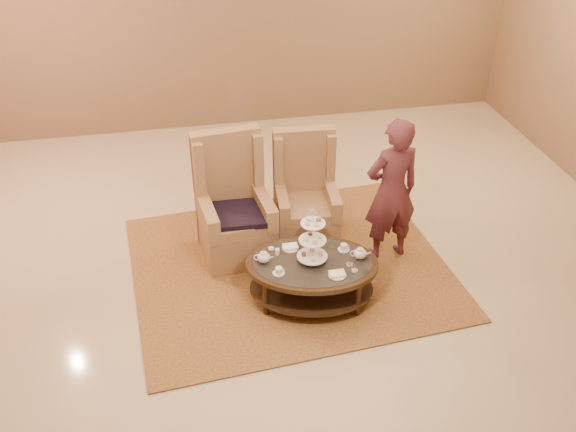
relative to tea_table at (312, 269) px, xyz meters
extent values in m
plane|color=beige|center=(-0.24, 0.06, -0.37)|extent=(8.00, 8.00, 0.00)
cube|color=white|center=(-0.24, 0.06, -0.37)|extent=(8.00, 8.00, 0.02)
cube|color=#8A684B|center=(-0.24, 4.06, 1.38)|extent=(8.00, 0.04, 3.50)
cube|color=#A07438|center=(-0.10, 0.53, -0.37)|extent=(3.31, 2.84, 0.02)
cylinder|color=black|center=(-0.46, -0.13, -0.17)|extent=(0.06, 0.06, 0.40)
cylinder|color=black|center=(0.37, -0.31, -0.17)|extent=(0.06, 0.06, 0.40)
cylinder|color=black|center=(-0.37, 0.31, -0.17)|extent=(0.06, 0.06, 0.40)
cylinder|color=black|center=(0.46, 0.13, -0.17)|extent=(0.06, 0.06, 0.40)
cylinder|color=silver|center=(0.00, 0.00, 0.34)|extent=(0.01, 0.01, 0.50)
torus|color=silver|center=(0.00, 0.00, 0.59)|extent=(0.13, 0.03, 0.13)
cylinder|color=silver|center=(0.00, 0.00, 0.15)|extent=(0.34, 0.34, 0.01)
cylinder|color=silver|center=(0.00, 0.00, 0.33)|extent=(0.30, 0.30, 0.01)
cylinder|color=silver|center=(0.00, 0.00, 0.51)|extent=(0.26, 0.26, 0.01)
cylinder|color=#D5756D|center=(0.08, -0.02, 0.17)|extent=(0.05, 0.05, 0.03)
cylinder|color=tan|center=(0.02, 0.08, 0.17)|extent=(0.05, 0.05, 0.03)
cylinder|color=brown|center=(-0.08, 0.02, 0.17)|extent=(0.05, 0.05, 0.03)
cylinder|color=beige|center=(-0.02, -0.08, 0.17)|extent=(0.05, 0.05, 0.03)
ellipsoid|color=tan|center=(0.07, 0.01, 0.35)|extent=(0.05, 0.05, 0.03)
ellipsoid|color=brown|center=(-0.01, 0.07, 0.35)|extent=(0.05, 0.05, 0.03)
ellipsoid|color=beige|center=(-0.07, -0.01, 0.35)|extent=(0.05, 0.05, 0.03)
ellipsoid|color=#D5756D|center=(0.01, -0.07, 0.35)|extent=(0.05, 0.05, 0.03)
cube|color=brown|center=(0.06, 0.02, 0.52)|extent=(0.05, 0.04, 0.02)
cube|color=beige|center=(-0.02, 0.06, 0.52)|extent=(0.05, 0.04, 0.02)
cube|color=#D5756D|center=(-0.06, -0.02, 0.52)|extent=(0.05, 0.04, 0.02)
cube|color=tan|center=(0.02, -0.06, 0.52)|extent=(0.05, 0.04, 0.02)
ellipsoid|color=silver|center=(-0.44, 0.07, 0.14)|extent=(0.14, 0.14, 0.10)
cylinder|color=silver|center=(-0.44, 0.07, 0.19)|extent=(0.07, 0.07, 0.01)
sphere|color=silver|center=(-0.44, 0.07, 0.20)|extent=(0.02, 0.02, 0.02)
cone|color=silver|center=(-0.36, 0.06, 0.15)|extent=(0.08, 0.04, 0.05)
torus|color=silver|center=(-0.50, 0.09, 0.14)|extent=(0.07, 0.03, 0.07)
ellipsoid|color=silver|center=(0.44, -0.04, 0.14)|extent=(0.14, 0.14, 0.10)
cylinder|color=silver|center=(0.44, -0.04, 0.19)|extent=(0.07, 0.07, 0.01)
sphere|color=silver|center=(0.44, -0.04, 0.20)|extent=(0.02, 0.02, 0.02)
cone|color=silver|center=(0.52, -0.06, 0.15)|extent=(0.08, 0.04, 0.05)
torus|color=silver|center=(0.39, -0.03, 0.14)|extent=(0.07, 0.03, 0.07)
cylinder|color=silver|center=(-0.33, -0.11, 0.09)|extent=(0.13, 0.13, 0.01)
cylinder|color=silver|center=(-0.33, -0.11, 0.12)|extent=(0.08, 0.08, 0.06)
torus|color=silver|center=(-0.30, -0.12, 0.12)|extent=(0.04, 0.02, 0.04)
cylinder|color=silver|center=(0.33, 0.11, 0.09)|extent=(0.13, 0.13, 0.01)
cylinder|color=silver|center=(0.33, 0.11, 0.12)|extent=(0.08, 0.08, 0.06)
torus|color=silver|center=(0.37, 0.11, 0.12)|extent=(0.04, 0.02, 0.04)
cylinder|color=silver|center=(-0.16, 0.24, 0.09)|extent=(0.19, 0.19, 0.01)
cube|color=white|center=(-0.16, 0.24, 0.10)|extent=(0.14, 0.10, 0.02)
cylinder|color=silver|center=(0.17, -0.24, 0.09)|extent=(0.19, 0.19, 0.01)
cube|color=white|center=(0.17, -0.24, 0.10)|extent=(0.14, 0.10, 0.02)
cylinder|color=silver|center=(-0.29, 0.17, 0.12)|extent=(0.05, 0.05, 0.06)
cylinder|color=silver|center=(0.35, -0.22, 0.09)|extent=(0.07, 0.07, 0.01)
cylinder|color=#D5756D|center=(0.35, -0.22, 0.10)|extent=(0.05, 0.05, 0.01)
cylinder|color=silver|center=(0.32, -0.12, 0.09)|extent=(0.07, 0.07, 0.01)
cylinder|color=brown|center=(0.32, -0.12, 0.10)|extent=(0.05, 0.05, 0.01)
cylinder|color=silver|center=(-0.34, 0.26, 0.09)|extent=(0.07, 0.07, 0.01)
cylinder|color=beige|center=(-0.34, 0.26, 0.10)|extent=(0.05, 0.05, 0.01)
cube|color=#A4774D|center=(-0.59, 0.87, -0.16)|extent=(0.78, 0.78, 0.42)
cube|color=#A4774D|center=(-0.59, 0.82, 0.10)|extent=(0.66, 0.66, 0.10)
cube|color=#A4774D|center=(-0.63, 1.16, 0.28)|extent=(0.71, 0.22, 1.30)
cube|color=#A4774D|center=(-0.92, 1.08, 0.58)|extent=(0.12, 0.23, 0.60)
cube|color=#A4774D|center=(-0.32, 1.15, 0.58)|extent=(0.12, 0.23, 0.60)
cube|color=#A4774D|center=(-0.88, 0.78, 0.18)|extent=(0.19, 0.64, 0.26)
cube|color=#A4774D|center=(-0.30, 0.85, 0.18)|extent=(0.19, 0.64, 0.26)
cube|color=black|center=(-0.59, 0.79, 0.17)|extent=(0.56, 0.52, 0.06)
cube|color=#A4774D|center=(0.17, 0.99, -0.18)|extent=(0.69, 0.69, 0.39)
cube|color=#A4774D|center=(0.17, 0.95, 0.06)|extent=(0.59, 0.59, 0.09)
cube|color=#A4774D|center=(0.19, 1.26, 0.22)|extent=(0.65, 0.18, 1.19)
cube|color=#A4774D|center=(-0.08, 1.24, 0.50)|extent=(0.11, 0.21, 0.55)
cube|color=#A4774D|center=(0.47, 1.20, 0.50)|extent=(0.11, 0.21, 0.55)
cube|color=#A4774D|center=(-0.10, 0.97, 0.13)|extent=(0.15, 0.58, 0.24)
cube|color=#A4774D|center=(0.43, 0.93, 0.13)|extent=(0.15, 0.58, 0.24)
imported|color=#54242B|center=(0.93, 0.54, 0.41)|extent=(0.62, 0.45, 1.56)
camera|label=1|loc=(-1.14, -4.56, 3.70)|focal=40.00mm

